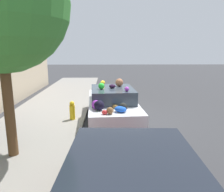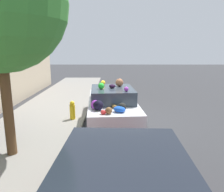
{
  "view_description": "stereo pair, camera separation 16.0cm",
  "coord_description": "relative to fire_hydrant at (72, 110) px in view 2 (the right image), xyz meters",
  "views": [
    {
      "loc": [
        -7.77,
        0.22,
        2.72
      ],
      "look_at": [
        0.0,
        0.06,
        1.02
      ],
      "focal_mm": 35.0,
      "sensor_mm": 36.0,
      "label": 1
    },
    {
      "loc": [
        -7.77,
        0.06,
        2.72
      ],
      "look_at": [
        0.0,
        0.06,
        1.02
      ],
      "focal_mm": 35.0,
      "sensor_mm": 36.0,
      "label": 2
    }
  ],
  "objects": [
    {
      "name": "sidewalk_curb",
      "position": [
        -0.08,
        1.15,
        -0.4
      ],
      "size": [
        24.0,
        3.2,
        0.11
      ],
      "color": "gray",
      "rests_on": "ground"
    },
    {
      "name": "art_car",
      "position": [
        -0.12,
        -1.48,
        0.27
      ],
      "size": [
        4.22,
        1.96,
        1.63
      ],
      "rotation": [
        0.0,
        0.0,
        0.07
      ],
      "color": "silver",
      "rests_on": "ground"
    },
    {
      "name": "ground_plane",
      "position": [
        -0.08,
        -1.55,
        -0.45
      ],
      "size": [
        60.0,
        60.0,
        0.0
      ],
      "primitive_type": "plane",
      "color": "#38383A"
    },
    {
      "name": "fire_hydrant",
      "position": [
        0.0,
        0.0,
        0.0
      ],
      "size": [
        0.2,
        0.2,
        0.7
      ],
      "color": "gold",
      "rests_on": "sidewalk_curb"
    }
  ]
}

